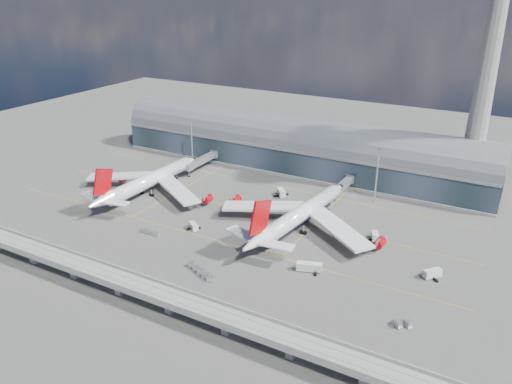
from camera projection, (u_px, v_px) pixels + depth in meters
The scene contains 20 objects.
ground at pixel (215, 226), 203.15m from camera, with size 500.00×500.00×0.00m, color #474744.
taxi_lines at pixel (242, 206), 220.97m from camera, with size 200.00×80.12×0.01m.
terminal at pixel (295, 147), 261.61m from camera, with size 200.00×30.00×28.00m.
control_tower at pixel (485, 84), 212.17m from camera, with size 19.00×19.00×103.00m.
guideway at pixel (118, 280), 156.73m from camera, with size 220.00×8.50×7.20m.
floodlight_mast_left at pixel (192, 141), 264.38m from camera, with size 3.00×0.70×25.70m.
floodlight_mast_right at pixel (377, 173), 219.97m from camera, with size 3.00×0.70×25.70m.
airliner_left at pixel (148, 181), 231.40m from camera, with size 68.26×71.68×21.88m.
airliner_right at pixel (299, 216), 197.88m from camera, with size 70.46×73.69×23.38m.
jet_bridge_left at pixel (203, 160), 262.54m from camera, with size 4.40×28.00×7.25m.
jet_bridge_right at pixel (341, 188), 226.79m from camera, with size 4.40×32.00×7.25m.
service_truck_0 at pixel (98, 175), 251.80m from camera, with size 4.03×6.98×2.75m.
service_truck_1 at pixel (194, 226), 199.30m from camera, with size 5.39×4.65×2.88m.
service_truck_2 at pixel (309, 267), 170.61m from camera, with size 9.15×5.16×3.19m.
service_truck_3 at pixel (432, 274), 166.98m from camera, with size 6.00×6.27×3.03m.
service_truck_4 at pixel (375, 236), 191.42m from camera, with size 4.12×5.70×3.01m.
service_truck_5 at pixel (281, 193), 230.34m from camera, with size 6.23×6.75×3.22m.
cargo_train_0 at pixel (150, 232), 196.19m from camera, with size 8.87×1.53×1.47m.
cargo_train_1 at pixel (201, 271), 169.36m from camera, with size 13.75×7.26×1.89m.
cargo_train_2 at pixel (403, 324), 143.50m from camera, with size 5.76×4.35×1.91m.
Camera 1 is at (102.43, -150.99, 91.94)m, focal length 35.00 mm.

